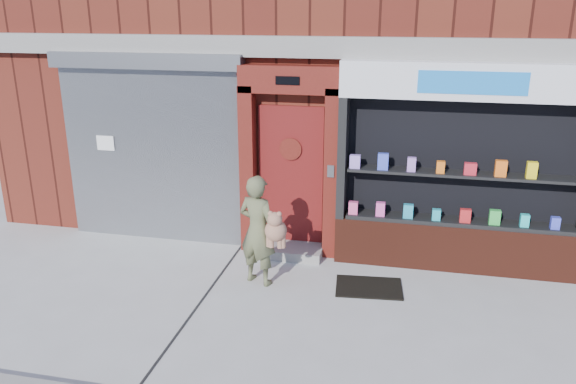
% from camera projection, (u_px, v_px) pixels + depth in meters
% --- Properties ---
extents(ground, '(80.00, 80.00, 0.00)m').
position_uv_depth(ground, '(317.00, 316.00, 7.06)').
color(ground, '#9E9E99').
rests_on(ground, ground).
extents(shutter_bay, '(3.10, 0.30, 3.04)m').
position_uv_depth(shutter_bay, '(152.00, 137.00, 8.91)').
color(shutter_bay, gray).
rests_on(shutter_bay, ground).
extents(red_door_bay, '(1.52, 0.58, 2.90)m').
position_uv_depth(red_door_bay, '(290.00, 162.00, 8.48)').
color(red_door_bay, '#50130D').
rests_on(red_door_bay, ground).
extents(pharmacy_bay, '(3.50, 0.41, 3.00)m').
position_uv_depth(pharmacy_bay, '(461.00, 179.00, 7.96)').
color(pharmacy_bay, '#4F1E12').
rests_on(pharmacy_bay, ground).
extents(woman, '(0.76, 0.54, 1.57)m').
position_uv_depth(woman, '(260.00, 230.00, 7.66)').
color(woman, '#5B5F3E').
rests_on(woman, ground).
extents(doormat, '(0.96, 0.72, 0.02)m').
position_uv_depth(doormat, '(369.00, 287.00, 7.75)').
color(doormat, black).
rests_on(doormat, ground).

